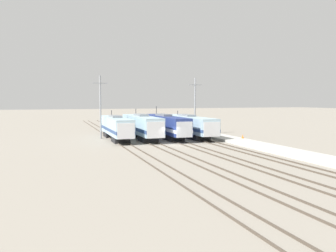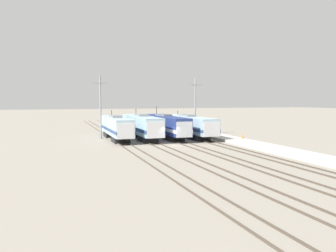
{
  "view_description": "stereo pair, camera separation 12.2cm",
  "coord_description": "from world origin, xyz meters",
  "views": [
    {
      "loc": [
        -16.03,
        -44.26,
        6.39
      ],
      "look_at": [
        0.86,
        3.47,
        2.4
      ],
      "focal_mm": 35.0,
      "sensor_mm": 36.0,
      "label": 1
    },
    {
      "loc": [
        -15.92,
        -44.3,
        6.39
      ],
      "look_at": [
        0.86,
        3.47,
        2.4
      ],
      "focal_mm": 35.0,
      "sensor_mm": 36.0,
      "label": 2
    }
  ],
  "objects": [
    {
      "name": "ground_plane",
      "position": [
        0.0,
        0.0,
        0.0
      ],
      "size": [
        400.0,
        400.0,
        0.0
      ],
      "primitive_type": "plane",
      "color": "gray"
    },
    {
      "name": "rail_pair_far_left",
      "position": [
        -6.36,
        0.0,
        0.07
      ],
      "size": [
        1.51,
        120.0,
        0.15
      ],
      "color": "#4C4238",
      "rests_on": "ground_plane"
    },
    {
      "name": "rail_pair_center_left",
      "position": [
        -2.12,
        0.0,
        0.07
      ],
      "size": [
        1.51,
        120.0,
        0.15
      ],
      "color": "#4C4238",
      "rests_on": "ground_plane"
    },
    {
      "name": "rail_pair_center_right",
      "position": [
        2.12,
        0.0,
        0.07
      ],
      "size": [
        1.51,
        120.0,
        0.15
      ],
      "color": "#4C4238",
      "rests_on": "ground_plane"
    },
    {
      "name": "rail_pair_far_right",
      "position": [
        6.36,
        0.0,
        0.07
      ],
      "size": [
        1.51,
        120.0,
        0.15
      ],
      "color": "#4C4238",
      "rests_on": "ground_plane"
    },
    {
      "name": "locomotive_far_left",
      "position": [
        -6.36,
        8.47,
        2.04
      ],
      "size": [
        2.76,
        16.46,
        4.66
      ],
      "color": "#232326",
      "rests_on": "ground_plane"
    },
    {
      "name": "locomotive_center_left",
      "position": [
        -2.12,
        8.02,
        2.13
      ],
      "size": [
        2.94,
        16.5,
        4.91
      ],
      "color": "#232326",
      "rests_on": "ground_plane"
    },
    {
      "name": "locomotive_center_right",
      "position": [
        2.12,
        8.86,
        2.09
      ],
      "size": [
        2.76,
        19.1,
        5.27
      ],
      "color": "black",
      "rests_on": "ground_plane"
    },
    {
      "name": "locomotive_far_right",
      "position": [
        6.36,
        8.72,
        2.03
      ],
      "size": [
        3.0,
        19.74,
        4.42
      ],
      "color": "#232326",
      "rests_on": "ground_plane"
    },
    {
      "name": "catenary_tower_left",
      "position": [
        -8.5,
        10.69,
        5.51
      ],
      "size": [
        2.46,
        0.28,
        10.45
      ],
      "color": "gray",
      "rests_on": "ground_plane"
    },
    {
      "name": "catenary_tower_right",
      "position": [
        8.67,
        10.69,
        5.51
      ],
      "size": [
        2.46,
        0.28,
        10.45
      ],
      "color": "gray",
      "rests_on": "ground_plane"
    },
    {
      "name": "platform",
      "position": [
        10.74,
        0.0,
        0.19
      ],
      "size": [
        4.0,
        120.0,
        0.37
      ],
      "color": "#B7B5AD",
      "rests_on": "ground_plane"
    },
    {
      "name": "traffic_cone",
      "position": [
        12.31,
        0.34,
        0.68
      ],
      "size": [
        0.35,
        0.35,
        0.62
      ],
      "color": "orange",
      "rests_on": "platform"
    }
  ]
}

